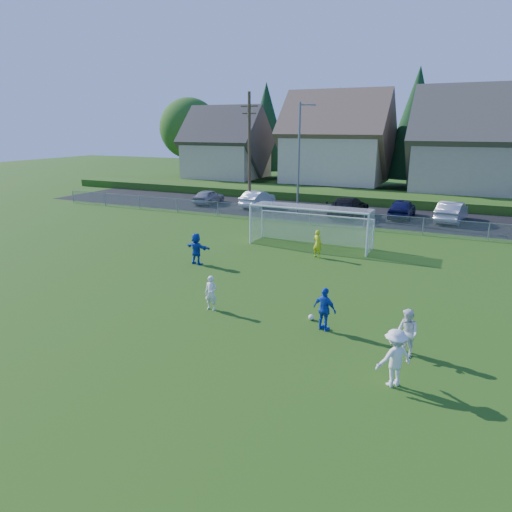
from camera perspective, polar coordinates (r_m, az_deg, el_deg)
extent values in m
plane|color=#193D0C|center=(15.11, -13.25, -12.76)|extent=(160.00, 160.00, 0.00)
plane|color=black|center=(39.34, 12.13, 5.12)|extent=(60.00, 60.00, 0.00)
cube|color=#1E420F|center=(46.53, 14.30, 7.11)|extent=(70.00, 6.00, 0.80)
sphere|color=white|center=(17.70, 6.91, -7.61)|extent=(0.22, 0.22, 0.22)
imported|color=white|center=(18.40, -5.65, -4.63)|extent=(0.54, 0.38, 1.41)
imported|color=white|center=(15.51, 18.37, -9.13)|extent=(0.97, 0.96, 1.58)
imported|color=white|center=(13.72, 16.92, -12.08)|extent=(1.25, 1.22, 1.72)
imported|color=#1340B5|center=(16.67, 8.58, -6.61)|extent=(1.02, 0.67, 1.62)
imported|color=#1340B5|center=(24.53, -7.46, 0.91)|extent=(1.63, 0.77, 1.69)
imported|color=#CEE01A|center=(25.80, 7.70, 1.52)|extent=(0.67, 0.55, 1.58)
imported|color=#929399|center=(43.96, -5.96, 7.39)|extent=(1.66, 4.01, 1.36)
imported|color=white|center=(42.05, 0.20, 7.17)|extent=(1.73, 4.53, 1.47)
imported|color=black|center=(38.16, 11.47, 6.05)|extent=(2.55, 5.65, 1.61)
imported|color=#11133E|center=(38.75, 17.79, 5.69)|extent=(1.83, 4.50, 1.53)
imported|color=#B2B2B2|center=(38.41, 23.26, 5.13)|extent=(2.29, 5.02, 1.60)
cylinder|color=white|center=(28.64, -0.71, 3.99)|extent=(0.12, 0.12, 2.44)
cylinder|color=white|center=(26.38, 13.75, 2.49)|extent=(0.12, 0.12, 2.44)
cylinder|color=white|center=(27.05, 6.31, 5.82)|extent=(7.30, 0.12, 0.12)
cylinder|color=white|center=(30.30, 0.77, 4.03)|extent=(0.08, 0.08, 1.80)
cylinder|color=white|center=(28.18, 14.45, 2.61)|extent=(0.08, 0.08, 1.80)
cylinder|color=white|center=(28.85, 7.43, 5.12)|extent=(7.30, 0.08, 0.08)
cube|color=silver|center=(29.03, 7.37, 3.37)|extent=(7.30, 0.02, 1.80)
cube|color=silver|center=(29.43, 0.05, 4.32)|extent=(0.02, 1.80, 2.44)
cube|color=silver|center=(27.24, 14.14, 2.88)|extent=(0.02, 1.80, 2.44)
cube|color=silver|center=(27.89, 6.91, 6.10)|extent=(7.30, 1.80, 0.02)
cube|color=gray|center=(33.88, 10.10, 5.53)|extent=(52.00, 0.03, 0.03)
cube|color=gray|center=(33.98, 10.05, 4.58)|extent=(52.00, 0.02, 1.14)
cylinder|color=gray|center=(47.67, -21.90, 6.90)|extent=(0.06, 0.06, 1.20)
cylinder|color=gray|center=(33.98, 10.05, 4.58)|extent=(0.06, 0.06, 1.20)
cylinder|color=slate|center=(38.60, 5.35, 11.93)|extent=(0.18, 0.18, 9.00)
cylinder|color=slate|center=(38.38, 6.26, 18.31)|extent=(1.20, 0.12, 0.12)
cube|color=slate|center=(38.18, 7.16, 18.22)|extent=(0.36, 0.18, 0.12)
cylinder|color=#473321|center=(41.42, -0.83, 12.96)|extent=(0.26, 0.26, 10.00)
cube|color=#473321|center=(41.40, -0.86, 18.22)|extent=(1.60, 0.10, 0.10)
cube|color=#473321|center=(41.38, -0.85, 17.39)|extent=(1.30, 0.10, 0.10)
cube|color=tan|center=(59.65, -3.70, 11.96)|extent=(9.00, 8.00, 4.50)
pyramid|color=#423D38|center=(59.57, -3.82, 18.37)|extent=(9.90, 8.80, 4.41)
cube|color=#C6B58E|center=(55.30, 9.94, 11.97)|extent=(11.00, 9.00, 5.50)
pyramid|color=brown|center=(55.34, 10.35, 19.96)|extent=(12.10, 9.90, 4.96)
cube|color=tan|center=(52.39, 25.89, 10.16)|extent=(12.00, 10.00, 5.00)
pyramid|color=#4C473F|center=(52.41, 27.00, 18.87)|extent=(13.20, 11.00, 5.52)
cylinder|color=#382616|center=(67.25, -8.14, 11.37)|extent=(0.36, 0.36, 3.96)
sphere|color=#2B5B19|center=(67.05, -8.30, 15.49)|extent=(8.36, 8.36, 8.36)
cylinder|color=#382616|center=(66.14, 1.25, 10.25)|extent=(0.30, 0.30, 1.20)
cone|color=#143819|center=(65.82, 1.29, 15.84)|extent=(6.76, 6.76, 11.70)
cylinder|color=#382616|center=(63.77, 10.00, 9.80)|extent=(0.30, 0.30, 1.20)
cone|color=#143819|center=(63.43, 10.26, 15.20)|extent=(6.24, 6.24, 10.80)
cylinder|color=#382616|center=(58.97, 18.72, 8.73)|extent=(0.30, 0.30, 1.20)
cone|color=#143819|center=(58.61, 19.33, 15.42)|extent=(7.28, 7.28, 12.60)
cylinder|color=#382616|center=(60.57, 28.59, 9.14)|extent=(0.36, 0.36, 3.96)
sphere|color=#2B5B19|center=(60.35, 29.21, 13.68)|extent=(8.36, 8.36, 8.36)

